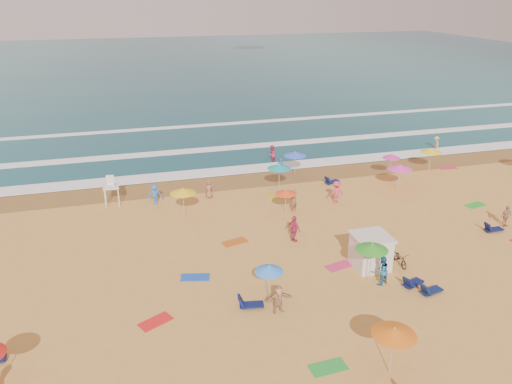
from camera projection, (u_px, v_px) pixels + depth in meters
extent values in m
plane|color=gold|center=(291.00, 244.00, 33.35)|extent=(220.00, 220.00, 0.00)
cube|color=#0C4756|center=(164.00, 67.00, 108.25)|extent=(220.00, 140.00, 0.18)
plane|color=olive|center=(245.00, 180.00, 44.49)|extent=(220.00, 220.00, 0.00)
cube|color=white|center=(238.00, 170.00, 46.69)|extent=(200.00, 2.20, 0.05)
cube|color=white|center=(223.00, 148.00, 52.93)|extent=(200.00, 1.60, 0.05)
cube|color=white|center=(206.00, 125.00, 61.84)|extent=(200.00, 1.20, 0.05)
cube|color=silver|center=(370.00, 252.00, 30.34)|extent=(2.00, 2.00, 2.00)
cube|color=silver|center=(372.00, 237.00, 29.94)|extent=(2.20, 2.20, 0.12)
imported|color=black|center=(400.00, 258.00, 30.75)|extent=(0.67, 1.72, 0.89)
cone|color=#FF461A|center=(286.00, 192.00, 36.93)|extent=(1.58, 1.58, 0.35)
cone|color=yellow|center=(183.00, 191.00, 36.17)|extent=(1.88, 1.88, 0.35)
cone|color=#DF31A2|center=(391.00, 156.00, 43.88)|extent=(1.55, 1.55, 0.35)
cone|color=orange|center=(394.00, 331.00, 21.39)|extent=(1.96, 1.96, 0.35)
cone|color=#159FAA|center=(279.00, 167.00, 40.98)|extent=(1.97, 1.97, 0.35)
cone|color=#FF38BA|center=(400.00, 167.00, 41.58)|extent=(2.05, 2.05, 0.35)
cone|color=green|center=(372.00, 247.00, 28.28)|extent=(1.87, 1.87, 0.35)
cone|color=yellow|center=(431.00, 150.00, 46.02)|extent=(1.98, 1.98, 0.35)
cone|color=#385BFF|center=(295.00, 154.00, 44.87)|extent=(2.03, 2.03, 0.35)
cone|color=#3687F4|center=(269.00, 269.00, 26.63)|extent=(1.59, 1.59, 0.35)
cube|color=#0F174C|center=(252.00, 305.00, 26.71)|extent=(1.38, 0.77, 0.34)
cube|color=#0E1B47|center=(432.00, 291.00, 27.94)|extent=(1.39, 0.83, 0.34)
cube|color=#0E1648|center=(413.00, 283.00, 28.67)|extent=(1.41, 0.98, 0.34)
cube|color=#0D1445|center=(494.00, 229.00, 35.04)|extent=(1.31, 0.58, 0.34)
cube|color=#0F174C|center=(332.00, 182.00, 43.66)|extent=(1.41, 0.92, 0.34)
cube|color=red|center=(155.00, 322.00, 25.61)|extent=(1.91, 1.54, 0.03)
cube|color=blue|center=(195.00, 277.00, 29.53)|extent=(1.85, 1.23, 0.03)
cube|color=green|center=(328.00, 367.00, 22.53)|extent=(1.75, 0.96, 0.03)
cube|color=gold|center=(278.00, 196.00, 40.99)|extent=(1.83, 1.17, 0.03)
cube|color=#CE3062|center=(339.00, 266.00, 30.72)|extent=(1.86, 1.24, 0.03)
cube|color=#B95517|center=(235.00, 242.00, 33.62)|extent=(1.86, 1.26, 0.03)
cube|color=green|center=(475.00, 205.00, 39.34)|extent=(1.84, 1.18, 0.03)
cube|color=#CE3044|center=(447.00, 168.00, 47.48)|extent=(1.79, 1.07, 0.03)
imported|color=blue|center=(281.00, 166.00, 45.70)|extent=(0.66, 0.62, 1.52)
imported|color=tan|center=(436.00, 144.00, 52.61)|extent=(0.91, 1.24, 1.71)
imported|color=#22659F|center=(382.00, 270.00, 28.58)|extent=(1.05, 0.94, 1.78)
imported|color=#975A45|center=(209.00, 189.00, 40.46)|extent=(0.84, 0.63, 1.55)
imported|color=brown|center=(294.00, 200.00, 37.97)|extent=(0.78, 0.71, 1.80)
imported|color=#D93655|center=(336.00, 192.00, 39.46)|extent=(1.20, 0.70, 1.83)
imported|color=tan|center=(278.00, 299.00, 26.13)|extent=(1.51, 0.62, 1.59)
imported|color=#BE2F5A|center=(294.00, 229.00, 33.40)|extent=(0.87, 1.18, 1.86)
imported|color=tan|center=(506.00, 216.00, 35.60)|extent=(0.98, 0.49, 1.60)
imported|color=blue|center=(155.00, 195.00, 39.18)|extent=(1.12, 0.68, 1.69)
imported|color=#B72D4A|center=(272.00, 154.00, 49.07)|extent=(1.14, 1.16, 1.89)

